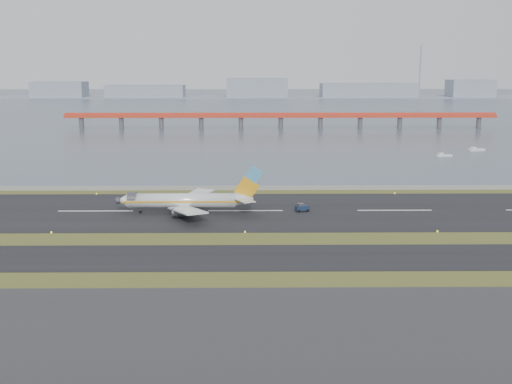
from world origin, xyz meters
TOP-DOWN VIEW (x-y plane):
  - ground at (0.00, 0.00)m, footprint 1000.00×1000.00m
  - apron_strip at (0.00, -55.00)m, footprint 1000.00×50.00m
  - taxiway_strip at (0.00, -12.00)m, footprint 1000.00×18.00m
  - runway_strip at (0.00, 30.00)m, footprint 1000.00×45.00m
  - seawall at (0.00, 60.00)m, footprint 1000.00×2.50m
  - bay_water at (0.00, 460.00)m, footprint 1400.00×800.00m
  - red_pier at (20.00, 250.00)m, footprint 260.00×5.00m
  - far_shoreline at (13.62, 620.00)m, footprint 1400.00×80.00m
  - airliner at (-15.11, 27.32)m, footprint 38.52×32.89m
  - pushback_tug at (15.02, 29.12)m, footprint 3.95×2.96m
  - workboat_near at (83.31, 131.23)m, footprint 7.25×3.58m
  - workboat_far at (103.17, 148.85)m, footprint 8.33×4.98m

SIDE VIEW (x-z plane):
  - ground at x=0.00m, z-range 0.00..0.00m
  - bay_water at x=0.00m, z-range -0.65..0.65m
  - apron_strip at x=0.00m, z-range 0.00..0.10m
  - taxiway_strip at x=0.00m, z-range 0.00..0.10m
  - runway_strip at x=0.00m, z-range 0.00..0.10m
  - seawall at x=0.00m, z-range 0.00..1.00m
  - workboat_near at x=83.31m, z-range -0.31..1.38m
  - workboat_far at x=103.17m, z-range -0.35..1.58m
  - pushback_tug at x=15.02m, z-range -0.03..2.22m
  - airliner at x=-15.11m, z-range -2.94..9.86m
  - far_shoreline at x=13.62m, z-range -24.18..36.32m
  - red_pier at x=20.00m, z-range 2.18..12.38m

